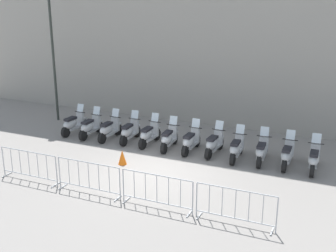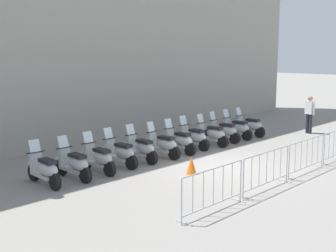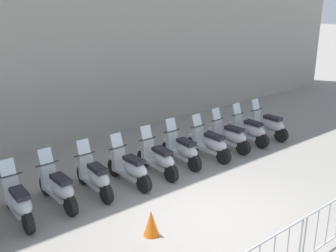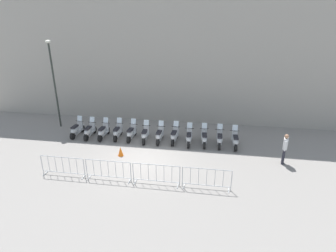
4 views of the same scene
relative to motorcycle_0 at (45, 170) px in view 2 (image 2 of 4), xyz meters
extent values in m
plane|color=gray|center=(5.09, -2.62, -0.45)|extent=(120.00, 120.00, 0.00)
cube|color=#9E998E|center=(5.22, 4.80, 5.05)|extent=(28.04, 2.87, 11.01)
cylinder|color=black|center=(0.06, 0.70, -0.21)|extent=(0.18, 0.49, 0.48)
cylinder|color=black|center=(-0.04, -0.54, -0.21)|extent=(0.18, 0.49, 0.48)
cube|color=#B7BABC|center=(0.01, 0.08, -0.17)|extent=(0.35, 0.89, 0.10)
ellipsoid|color=#B7BABC|center=(-0.02, -0.20, 0.07)|extent=(0.43, 0.87, 0.40)
cube|color=black|center=(-0.01, -0.17, 0.29)|extent=(0.33, 0.62, 0.10)
cube|color=#B7BABC|center=(0.04, 0.51, 0.10)|extent=(0.35, 0.17, 0.60)
cylinder|color=black|center=(0.04, 0.51, 0.43)|extent=(0.56, 0.08, 0.04)
cube|color=silver|center=(0.04, 0.56, 0.61)|extent=(0.33, 0.16, 0.35)
cube|color=#B7BABC|center=(0.06, 0.70, 0.06)|extent=(0.22, 0.33, 0.06)
cylinder|color=black|center=(0.96, 0.61, -0.21)|extent=(0.16, 0.48, 0.48)
cylinder|color=black|center=(0.92, -0.63, -0.21)|extent=(0.16, 0.48, 0.48)
cube|color=#B7BABC|center=(0.94, -0.01, -0.17)|extent=(0.31, 0.88, 0.10)
ellipsoid|color=#B7BABC|center=(0.93, -0.29, 0.07)|extent=(0.39, 0.85, 0.40)
cube|color=black|center=(0.93, -0.26, 0.29)|extent=(0.30, 0.61, 0.10)
cube|color=#B7BABC|center=(0.95, 0.42, 0.10)|extent=(0.34, 0.15, 0.60)
cylinder|color=black|center=(0.95, 0.42, 0.43)|extent=(0.56, 0.06, 0.04)
cube|color=silver|center=(0.95, 0.47, 0.61)|extent=(0.32, 0.15, 0.35)
cube|color=#B7BABC|center=(0.96, 0.61, 0.06)|extent=(0.21, 0.33, 0.06)
cylinder|color=black|center=(1.90, 0.63, -0.21)|extent=(0.17, 0.49, 0.48)
cylinder|color=black|center=(1.84, -0.61, -0.21)|extent=(0.17, 0.49, 0.48)
cube|color=#B7BABC|center=(1.87, 0.01, -0.17)|extent=(0.33, 0.88, 0.10)
ellipsoid|color=#B7BABC|center=(1.86, -0.27, 0.07)|extent=(0.41, 0.86, 0.40)
cube|color=black|center=(1.86, -0.24, 0.29)|extent=(0.31, 0.61, 0.10)
cube|color=#B7BABC|center=(1.89, 0.44, 0.10)|extent=(0.35, 0.16, 0.60)
cylinder|color=black|center=(1.89, 0.44, 0.43)|extent=(0.56, 0.07, 0.04)
cube|color=silver|center=(1.90, 0.49, 0.61)|extent=(0.33, 0.16, 0.35)
cube|color=#B7BABC|center=(1.90, 0.63, 0.06)|extent=(0.22, 0.33, 0.06)
cylinder|color=black|center=(2.80, 0.70, -0.21)|extent=(0.15, 0.48, 0.48)
cylinder|color=black|center=(2.81, -0.54, -0.21)|extent=(0.15, 0.48, 0.48)
cube|color=#B7BABC|center=(2.80, 0.08, -0.17)|extent=(0.29, 0.87, 0.10)
ellipsoid|color=#B7BABC|center=(2.81, -0.19, 0.07)|extent=(0.37, 0.85, 0.40)
cube|color=black|center=(2.81, -0.16, 0.29)|extent=(0.29, 0.60, 0.10)
cube|color=#B7BABC|center=(2.80, 0.52, 0.10)|extent=(0.34, 0.15, 0.60)
cylinder|color=black|center=(2.80, 0.52, 0.43)|extent=(0.56, 0.04, 0.04)
cube|color=silver|center=(2.80, 0.57, 0.61)|extent=(0.32, 0.14, 0.35)
cube|color=#B7BABC|center=(2.80, 0.70, 0.06)|extent=(0.20, 0.32, 0.06)
cylinder|color=black|center=(3.77, 0.67, -0.21)|extent=(0.17, 0.49, 0.48)
cylinder|color=black|center=(3.70, -0.57, -0.21)|extent=(0.17, 0.49, 0.48)
cube|color=#B7BABC|center=(3.74, 0.05, -0.17)|extent=(0.33, 0.88, 0.10)
ellipsoid|color=#B7BABC|center=(3.72, -0.23, 0.07)|extent=(0.41, 0.86, 0.40)
cube|color=black|center=(3.72, -0.20, 0.29)|extent=(0.31, 0.61, 0.10)
cube|color=#B7BABC|center=(3.76, 0.48, 0.10)|extent=(0.35, 0.16, 0.60)
cylinder|color=black|center=(3.76, 0.48, 0.43)|extent=(0.56, 0.07, 0.04)
cube|color=silver|center=(3.76, 0.53, 0.61)|extent=(0.33, 0.16, 0.35)
cube|color=#B7BABC|center=(3.77, 0.67, 0.06)|extent=(0.22, 0.33, 0.06)
cylinder|color=black|center=(4.64, 0.54, -0.21)|extent=(0.16, 0.49, 0.48)
cylinder|color=black|center=(4.69, -0.70, -0.21)|extent=(0.16, 0.49, 0.48)
cube|color=#B7BABC|center=(4.67, -0.08, -0.17)|extent=(0.32, 0.88, 0.10)
ellipsoid|color=#B7BABC|center=(4.68, -0.36, 0.07)|extent=(0.39, 0.85, 0.40)
cube|color=black|center=(4.68, -0.33, 0.29)|extent=(0.30, 0.61, 0.10)
cube|color=#B7BABC|center=(4.65, 0.35, 0.10)|extent=(0.35, 0.15, 0.60)
cylinder|color=black|center=(4.65, 0.35, 0.43)|extent=(0.56, 0.06, 0.04)
cube|color=silver|center=(4.65, 0.40, 0.61)|extent=(0.33, 0.15, 0.35)
cube|color=#B7BABC|center=(4.64, 0.54, 0.06)|extent=(0.21, 0.33, 0.06)
cylinder|color=black|center=(5.62, 0.56, -0.21)|extent=(0.16, 0.48, 0.48)
cylinder|color=black|center=(5.58, -0.68, -0.21)|extent=(0.16, 0.48, 0.48)
cube|color=#B7BABC|center=(5.60, -0.06, -0.17)|extent=(0.31, 0.88, 0.10)
ellipsoid|color=#B7BABC|center=(5.59, -0.34, 0.07)|extent=(0.39, 0.85, 0.40)
cube|color=black|center=(5.59, -0.31, 0.29)|extent=(0.30, 0.61, 0.10)
cube|color=#B7BABC|center=(5.62, 0.37, 0.10)|extent=(0.34, 0.15, 0.60)
cylinder|color=black|center=(5.62, 0.37, 0.43)|extent=(0.56, 0.05, 0.04)
cube|color=silver|center=(5.62, 0.42, 0.61)|extent=(0.32, 0.15, 0.35)
cube|color=#B7BABC|center=(5.62, 0.56, 0.06)|extent=(0.21, 0.33, 0.06)
cylinder|color=black|center=(6.58, 0.63, -0.21)|extent=(0.18, 0.49, 0.48)
cylinder|color=black|center=(6.49, -0.60, -0.21)|extent=(0.18, 0.49, 0.48)
cube|color=#B7BABC|center=(6.54, 0.02, -0.17)|extent=(0.34, 0.89, 0.10)
ellipsoid|color=#B7BABC|center=(6.51, -0.26, 0.07)|extent=(0.42, 0.86, 0.40)
cube|color=black|center=(6.52, -0.23, 0.29)|extent=(0.32, 0.62, 0.10)
cube|color=#B7BABC|center=(6.57, 0.45, 0.10)|extent=(0.35, 0.16, 0.60)
cylinder|color=black|center=(6.57, 0.45, 0.43)|extent=(0.56, 0.08, 0.04)
cube|color=silver|center=(6.57, 0.50, 0.61)|extent=(0.33, 0.16, 0.35)
cube|color=#B7BABC|center=(6.58, 0.63, 0.06)|extent=(0.22, 0.33, 0.06)
cylinder|color=black|center=(7.45, 0.47, -0.21)|extent=(0.15, 0.48, 0.48)
cylinder|color=black|center=(7.48, -0.77, -0.21)|extent=(0.15, 0.48, 0.48)
cube|color=#B7BABC|center=(7.47, -0.15, -0.17)|extent=(0.30, 0.87, 0.10)
ellipsoid|color=#B7BABC|center=(7.47, -0.43, 0.07)|extent=(0.38, 0.85, 0.40)
cube|color=black|center=(7.47, -0.40, 0.29)|extent=(0.29, 0.61, 0.10)
cube|color=#B7BABC|center=(7.46, 0.28, 0.10)|extent=(0.34, 0.15, 0.60)
cylinder|color=black|center=(7.46, 0.28, 0.43)|extent=(0.56, 0.05, 0.04)
cube|color=silver|center=(7.46, 0.33, 0.61)|extent=(0.32, 0.15, 0.35)
cube|color=#B7BABC|center=(7.45, 0.47, 0.06)|extent=(0.21, 0.32, 0.06)
cylinder|color=black|center=(8.37, 0.54, -0.21)|extent=(0.17, 0.49, 0.48)
cylinder|color=black|center=(8.43, -0.70, -0.21)|extent=(0.17, 0.49, 0.48)
cube|color=#B7BABC|center=(8.40, -0.08, -0.17)|extent=(0.33, 0.88, 0.10)
ellipsoid|color=#B7BABC|center=(8.41, -0.36, 0.07)|extent=(0.40, 0.86, 0.40)
cube|color=black|center=(8.41, -0.32, 0.29)|extent=(0.31, 0.61, 0.10)
cube|color=#B7BABC|center=(8.38, 0.36, 0.10)|extent=(0.35, 0.16, 0.60)
cylinder|color=black|center=(8.38, 0.36, 0.43)|extent=(0.56, 0.07, 0.04)
cube|color=silver|center=(8.37, 0.41, 0.61)|extent=(0.33, 0.16, 0.35)
cube|color=#B7BABC|center=(8.37, 0.54, 0.06)|extent=(0.22, 0.33, 0.06)
cylinder|color=black|center=(9.34, 0.53, -0.21)|extent=(0.14, 0.48, 0.48)
cylinder|color=black|center=(9.33, -0.71, -0.21)|extent=(0.14, 0.48, 0.48)
cube|color=#B7BABC|center=(9.33, -0.09, -0.17)|extent=(0.29, 0.87, 0.10)
ellipsoid|color=#B7BABC|center=(9.33, -0.37, 0.07)|extent=(0.37, 0.84, 0.40)
cube|color=black|center=(9.33, -0.34, 0.29)|extent=(0.29, 0.60, 0.10)
cube|color=#B7BABC|center=(9.34, 0.34, 0.10)|extent=(0.34, 0.14, 0.60)
cylinder|color=black|center=(9.34, 0.34, 0.43)|extent=(0.56, 0.04, 0.04)
cube|color=silver|center=(9.34, 0.39, 0.61)|extent=(0.32, 0.14, 0.35)
cube|color=#B7BABC|center=(9.34, 0.53, 0.06)|extent=(0.20, 0.32, 0.06)
cylinder|color=black|center=(10.25, 0.48, -0.21)|extent=(0.15, 0.48, 0.48)
cylinder|color=black|center=(10.28, -0.76, -0.21)|extent=(0.15, 0.48, 0.48)
cube|color=#B7BABC|center=(10.26, -0.14, -0.17)|extent=(0.30, 0.87, 0.10)
ellipsoid|color=#B7BABC|center=(10.27, -0.42, 0.07)|extent=(0.38, 0.85, 0.40)
cube|color=black|center=(10.27, -0.39, 0.29)|extent=(0.29, 0.61, 0.10)
cube|color=#B7BABC|center=(10.25, 0.29, 0.10)|extent=(0.34, 0.15, 0.60)
cylinder|color=black|center=(10.25, 0.29, 0.43)|extent=(0.56, 0.05, 0.04)
cube|color=silver|center=(10.25, 0.34, 0.61)|extent=(0.32, 0.15, 0.35)
cube|color=#B7BABC|center=(10.25, 0.48, 0.06)|extent=(0.21, 0.32, 0.06)
cube|color=#B2B5B7|center=(0.46, -4.72, -0.43)|extent=(0.05, 0.44, 0.04)
cube|color=#B2B5B7|center=(2.53, -4.76, -0.43)|extent=(0.05, 0.44, 0.04)
cylinder|color=#B2B5B7|center=(0.37, -4.72, 0.07)|extent=(0.04, 0.04, 1.05)
cylinder|color=#B2B5B7|center=(2.62, -4.76, 0.07)|extent=(0.04, 0.04, 1.05)
cylinder|color=#B2B5B7|center=(1.50, -4.74, 0.60)|extent=(2.25, 0.07, 0.04)
cylinder|color=#B2B5B7|center=(1.50, -4.74, -0.27)|extent=(2.25, 0.07, 0.04)
cylinder|color=#B2B5B7|center=(0.74, -4.73, 0.16)|extent=(0.02, 0.02, 0.87)
cylinder|color=#B2B5B7|center=(1.12, -4.73, 0.16)|extent=(0.02, 0.02, 0.87)
cylinder|color=#B2B5B7|center=(1.50, -4.74, 0.16)|extent=(0.02, 0.02, 0.87)
cylinder|color=#B2B5B7|center=(1.87, -4.75, 0.16)|extent=(0.02, 0.02, 0.87)
cylinder|color=#B2B5B7|center=(2.25, -4.75, 0.16)|extent=(0.02, 0.02, 0.87)
cube|color=#B2B5B7|center=(2.83, -4.76, -0.43)|extent=(0.05, 0.44, 0.04)
cube|color=#B2B5B7|center=(4.90, -4.80, -0.43)|extent=(0.05, 0.44, 0.04)
cylinder|color=#B2B5B7|center=(2.74, -4.76, 0.07)|extent=(0.04, 0.04, 1.05)
cylinder|color=#B2B5B7|center=(4.99, -4.80, 0.07)|extent=(0.04, 0.04, 1.05)
cylinder|color=#B2B5B7|center=(3.87, -4.78, 0.60)|extent=(2.25, 0.07, 0.04)
cylinder|color=#B2B5B7|center=(3.87, -4.78, -0.27)|extent=(2.25, 0.07, 0.04)
cylinder|color=#B2B5B7|center=(3.12, -4.77, 0.16)|extent=(0.02, 0.02, 0.87)
cylinder|color=#B2B5B7|center=(3.49, -4.77, 0.16)|extent=(0.02, 0.02, 0.87)
cylinder|color=#B2B5B7|center=(3.87, -4.78, 0.16)|extent=(0.02, 0.02, 0.87)
cylinder|color=#B2B5B7|center=(4.24, -4.79, 0.16)|extent=(0.02, 0.02, 0.87)
cylinder|color=#B2B5B7|center=(4.62, -4.79, 0.16)|extent=(0.02, 0.02, 0.87)
cube|color=#B2B5B7|center=(5.20, -4.80, -0.43)|extent=(0.05, 0.44, 0.04)
cube|color=#B2B5B7|center=(7.28, -4.84, -0.43)|extent=(0.05, 0.44, 0.04)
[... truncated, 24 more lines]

